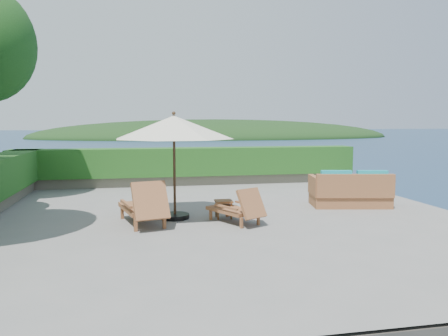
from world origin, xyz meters
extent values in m
plane|color=slate|center=(0.00, 0.00, 0.00)|extent=(12.00, 12.00, 0.00)
cube|color=#4D463D|center=(0.00, 0.00, -1.55)|extent=(12.00, 12.00, 3.00)
plane|color=#143040|center=(0.00, 0.00, -3.00)|extent=(600.00, 600.00, 0.00)
ellipsoid|color=black|center=(25.00, 140.00, -3.00)|extent=(126.00, 57.60, 12.60)
cube|color=#746D5C|center=(0.00, 5.60, 0.18)|extent=(12.00, 0.60, 0.36)
cube|color=#1C4D16|center=(0.00, 5.60, 0.85)|extent=(12.40, 0.90, 1.00)
cylinder|color=black|center=(-1.04, 0.05, 0.05)|extent=(0.90, 0.90, 0.11)
cylinder|color=#342113|center=(-1.04, 0.05, 1.22)|extent=(0.08, 0.08, 2.43)
cone|color=beige|center=(-1.04, 0.05, 2.16)|extent=(3.73, 3.73, 0.54)
sphere|color=#342113|center=(-1.04, 0.05, 2.48)|extent=(0.12, 0.12, 0.09)
cube|color=brown|center=(-1.95, -1.06, 0.14)|extent=(0.08, 0.08, 0.29)
cube|color=brown|center=(-1.35, -0.91, 0.14)|extent=(0.08, 0.08, 0.29)
cube|color=brown|center=(-2.26, 0.24, 0.14)|extent=(0.08, 0.08, 0.29)
cube|color=brown|center=(-1.66, 0.38, 0.14)|extent=(0.08, 0.08, 0.29)
cube|color=brown|center=(-1.83, -0.23, 0.33)|extent=(1.05, 1.57, 0.10)
cube|color=brown|center=(-1.64, -1.04, 0.64)|extent=(0.82, 0.63, 0.78)
cube|color=brown|center=(-2.15, -0.53, 0.50)|extent=(0.29, 0.93, 0.06)
cube|color=brown|center=(-1.41, -0.35, 0.50)|extent=(0.29, 0.93, 0.06)
cube|color=brown|center=(0.28, -1.22, 0.12)|extent=(0.07, 0.07, 0.23)
cube|color=brown|center=(0.72, -0.98, 0.12)|extent=(0.07, 0.07, 0.23)
cube|color=brown|center=(-0.23, -0.27, 0.12)|extent=(0.07, 0.07, 0.23)
cube|color=brown|center=(0.21, -0.03, 0.12)|extent=(0.07, 0.07, 0.23)
cube|color=brown|center=(0.20, -0.55, 0.27)|extent=(1.08, 1.31, 0.08)
cube|color=brown|center=(0.52, -1.14, 0.52)|extent=(0.70, 0.62, 0.63)
cube|color=brown|center=(0.02, -0.85, 0.41)|extent=(0.41, 0.70, 0.05)
cube|color=brown|center=(0.56, -0.56, 0.41)|extent=(0.41, 0.70, 0.05)
cube|color=brown|center=(-0.06, -0.30, 0.19)|extent=(0.04, 0.04, 0.39)
cube|color=brown|center=(0.26, -0.31, 0.19)|extent=(0.04, 0.04, 0.39)
cube|color=brown|center=(-0.05, 0.02, 0.19)|extent=(0.04, 0.04, 0.39)
cube|color=brown|center=(0.27, 0.01, 0.19)|extent=(0.04, 0.04, 0.39)
cube|color=brown|center=(0.10, -0.14, 0.41)|extent=(0.42, 0.42, 0.04)
cube|color=brown|center=(3.76, 0.67, 0.23)|extent=(2.19, 1.39, 0.45)
cube|color=brown|center=(3.67, 0.21, 0.62)|extent=(2.03, 0.55, 0.62)
cube|color=brown|center=(2.81, 0.86, 0.56)|extent=(0.33, 1.02, 0.51)
cube|color=brown|center=(4.72, 0.48, 0.56)|extent=(0.33, 1.02, 0.51)
cube|color=teal|center=(3.31, 0.82, 0.55)|extent=(1.02, 0.97, 0.20)
cube|color=teal|center=(4.24, 0.64, 0.55)|extent=(1.02, 0.97, 0.20)
cube|color=teal|center=(3.23, 0.41, 0.81)|extent=(0.81, 0.31, 0.41)
cube|color=teal|center=(4.16, 0.23, 0.81)|extent=(0.81, 0.31, 0.41)
camera|label=1|loc=(-1.89, -10.16, 2.27)|focal=35.00mm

